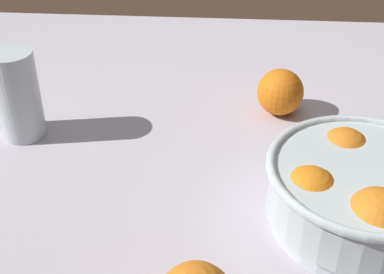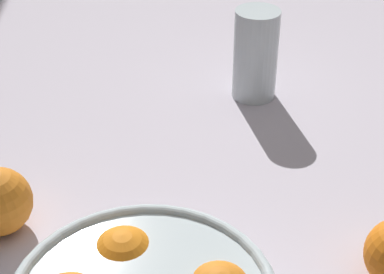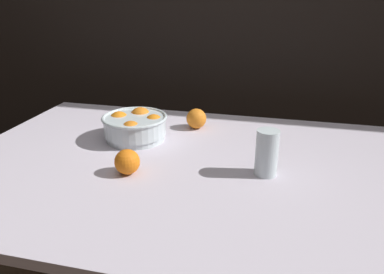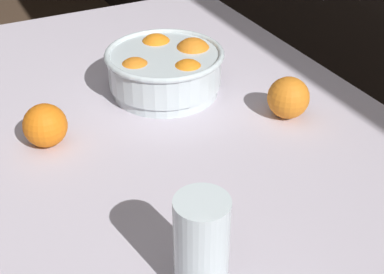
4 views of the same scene
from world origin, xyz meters
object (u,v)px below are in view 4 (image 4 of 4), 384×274
object	(u,v)px
fruit_bowl	(166,69)
orange_loose_near_bowl	(288,98)
orange_loose_front	(45,125)
juice_glass	(201,250)

from	to	relation	value
fruit_bowl	orange_loose_near_bowl	size ratio (longest dim) A/B	3.00
orange_loose_front	fruit_bowl	bearing A→B (deg)	106.79
fruit_bowl	orange_loose_front	world-z (taller)	fruit_bowl
fruit_bowl	juice_glass	bearing A→B (deg)	-19.64
orange_loose_near_bowl	orange_loose_front	world-z (taller)	orange_loose_near_bowl
fruit_bowl	orange_loose_front	xyz separation A→B (m)	(0.08, -0.27, -0.01)
fruit_bowl	orange_loose_front	bearing A→B (deg)	-73.21
orange_loose_near_bowl	orange_loose_front	distance (m)	0.46
fruit_bowl	orange_loose_near_bowl	world-z (taller)	fruit_bowl
fruit_bowl	orange_loose_near_bowl	distance (m)	0.26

